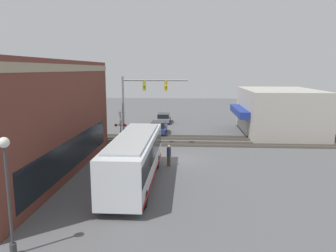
# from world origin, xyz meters

# --- Properties ---
(ground_plane) EXTENTS (120.00, 120.00, 0.00)m
(ground_plane) POSITION_xyz_m (0.00, 0.00, 0.00)
(ground_plane) COLOR #565659
(brick_building) EXTENTS (19.78, 10.68, 8.27)m
(brick_building) POSITION_xyz_m (-4.61, 12.80, 4.14)
(brick_building) COLOR brown
(brick_building) RESTS_ON ground
(shop_building) EXTENTS (12.51, 9.38, 5.28)m
(shop_building) POSITION_xyz_m (12.83, -11.54, 2.64)
(shop_building) COLOR #B2ADA3
(shop_building) RESTS_ON ground
(city_bus) EXTENTS (11.46, 2.59, 3.28)m
(city_bus) POSITION_xyz_m (-6.08, 2.80, 1.81)
(city_bus) COLOR silver
(city_bus) RESTS_ON ground
(traffic_signal_gantry) EXTENTS (0.42, 6.43, 6.98)m
(traffic_signal_gantry) POSITION_xyz_m (4.60, 3.98, 5.00)
(traffic_signal_gantry) COLOR gray
(traffic_signal_gantry) RESTS_ON ground
(crossing_signal) EXTENTS (1.41, 1.18, 3.81)m
(crossing_signal) POSITION_xyz_m (3.72, 5.79, 2.30)
(crossing_signal) COLOR gray
(crossing_signal) RESTS_ON ground
(streetlamp) EXTENTS (0.44, 0.44, 5.02)m
(streetlamp) POSITION_xyz_m (-15.03, 6.47, 2.99)
(streetlamp) COLOR #38383A
(streetlamp) RESTS_ON ground
(rail_track_near) EXTENTS (2.60, 60.00, 0.15)m
(rail_track_near) POSITION_xyz_m (6.00, 0.00, 0.03)
(rail_track_near) COLOR #332D28
(rail_track_near) RESTS_ON ground
(rail_track_far) EXTENTS (2.60, 60.00, 0.15)m
(rail_track_far) POSITION_xyz_m (9.20, 0.00, 0.03)
(rail_track_far) COLOR #332D28
(rail_track_far) RESTS_ON ground
(parked_car_blue) EXTENTS (4.21, 1.82, 1.48)m
(parked_car_blue) POSITION_xyz_m (11.41, 2.80, 0.68)
(parked_car_blue) COLOR navy
(parked_car_blue) RESTS_ON ground
(parked_car_grey) EXTENTS (4.45, 1.82, 1.36)m
(parked_car_grey) POSITION_xyz_m (19.46, 2.80, 0.64)
(parked_car_grey) COLOR slate
(parked_car_grey) RESTS_ON ground
(pedestrian_near_bus) EXTENTS (0.34, 0.34, 1.72)m
(pedestrian_near_bus) POSITION_xyz_m (-1.92, 0.77, 0.88)
(pedestrian_near_bus) COLOR #473828
(pedestrian_near_bus) RESTS_ON ground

